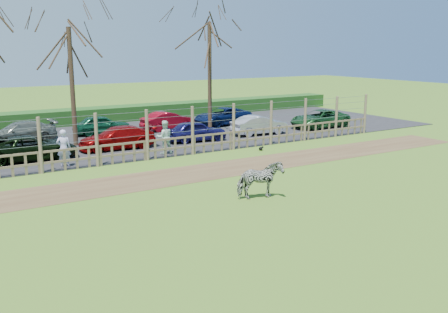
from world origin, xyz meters
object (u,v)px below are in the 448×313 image
visitor_b (164,137)px  car_11 (168,121)px  visitor_a (64,148)px  crow (261,148)px  tree_mid (70,58)px  car_4 (196,131)px  car_2 (31,148)px  car_9 (19,132)px  zebra (260,180)px  tree_right (210,50)px  car_5 (259,125)px  car_3 (117,138)px  car_6 (320,119)px  car_10 (102,125)px  car_12 (223,116)px

visitor_b → car_11: visitor_b is taller
visitor_a → crow: 10.12m
tree_mid → car_4: size_ratio=1.94×
car_2 → car_9: (0.33, 5.10, 0.00)m
zebra → car_2: (-5.84, 10.90, -0.06)m
tree_right → car_5: size_ratio=2.02×
zebra → car_9: bearing=31.7°
crow → car_11: (-1.37, 8.70, 0.53)m
car_3 → car_6: same height
crow → car_5: bearing=55.5°
zebra → car_4: 11.60m
visitor_b → car_9: bearing=-38.4°
zebra → crow: 8.73m
zebra → car_5: 13.54m
tree_mid → car_9: 5.51m
visitor_a → car_2: size_ratio=0.40×
visitor_b → car_3: visitor_b is taller
car_6 → car_11: same height
tree_right → car_3: (-7.35, -2.68, -4.60)m
car_4 → car_3: bearing=93.2°
car_3 → car_5: 9.19m
car_6 → car_9: 19.15m
tree_mid → car_10: tree_mid is taller
car_10 → car_3: bearing=176.4°
visitor_b → car_11: bearing=-104.0°
car_3 → car_4: 4.72m
car_5 → car_12: (0.14, 4.67, 0.00)m
car_9 → car_2: bearing=-6.2°
car_5 → car_12: 4.67m
visitor_b → car_10: (-0.85, 7.49, -0.26)m
tree_right → zebra: bearing=-113.2°
car_9 → car_11: 9.28m
visitor_b → car_3: 3.03m
visitor_b → crow: visitor_b is taller
car_10 → tree_mid: bearing=144.1°
zebra → car_3: size_ratio=0.40×
car_4 → car_9: size_ratio=0.85×
visitor_a → visitor_b: 5.13m
car_4 → car_12: size_ratio=0.82×
visitor_b → car_5: 7.88m
car_12 → car_6: bearing=39.6°
crow → car_2: 11.64m
tree_mid → car_10: bearing=48.8°
crow → car_10: bearing=121.5°
tree_right → car_9: (-11.54, 1.95, -4.60)m
car_4 → car_6: 9.61m
visitor_a → car_11: 11.11m
zebra → car_4: (3.39, 11.10, -0.06)m
crow → car_3: size_ratio=0.07×
tree_mid → zebra: size_ratio=4.14×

